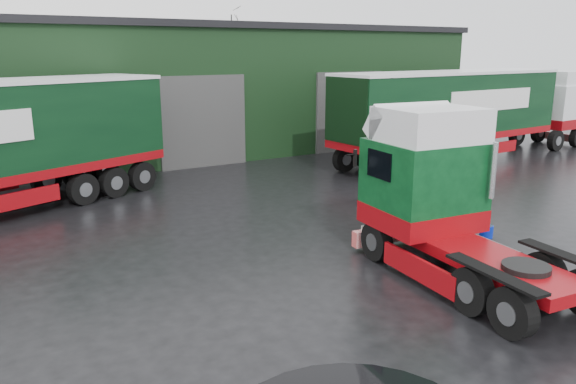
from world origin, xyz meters
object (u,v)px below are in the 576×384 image
Objects in this scene: warehouse at (157,87)px; tree_back_b at (217,68)px; hero_tractor at (475,202)px; lorry_right at (449,117)px; wash_bucket at (486,231)px.

warehouse is 4.32× the size of tree_back_b.
hero_tractor is (-0.22, -21.20, -1.25)m from warehouse.
lorry_right is at bearing 51.04° from hero_tractor.
tree_back_b reaches higher than hero_tractor.
tree_back_b reaches higher than lorry_right.
tree_back_b is (5.24, 29.22, 3.58)m from wash_bucket.
wash_bucket is (-7.17, -8.22, -1.92)m from lorry_right.
wash_bucket is at bearing -44.00° from lorry_right.
warehouse is 21.24m from hero_tractor.
lorry_right is 43.71× the size of wash_bucket.
lorry_right is 2.12× the size of tree_back_b.
warehouse is 88.86× the size of wash_bucket.
tree_back_b is at bearing 81.14° from hero_tractor.
tree_back_b reaches higher than wash_bucket.
wash_bucket is at bearing 39.54° from hero_tractor.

